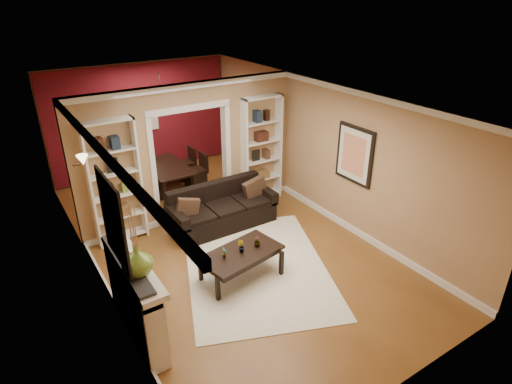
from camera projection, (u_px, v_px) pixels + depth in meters
floor at (222, 239)px, 8.02m from camera, size 8.00×8.00×0.00m
ceiling at (217, 96)px, 6.85m from camera, size 8.00×8.00×0.00m
wall_back at (141, 119)px, 10.46m from camera, size 8.00×0.00×8.00m
wall_front at (406, 301)px, 4.42m from camera, size 8.00×0.00×8.00m
wall_left at (86, 206)px, 6.33m from camera, size 0.00×8.00×8.00m
wall_right at (319, 149)px, 8.54m from camera, size 0.00×8.00×8.00m
partition_wall at (190, 153)px, 8.34m from camera, size 4.50×0.15×2.70m
red_back_panel at (142, 120)px, 10.45m from camera, size 4.44×0.04×2.64m
dining_window at (141, 112)px, 10.32m from camera, size 0.78×0.03×0.98m
area_rug at (256, 267)px, 7.22m from camera, size 3.28×3.79×0.01m
sofa at (223, 207)px, 8.32m from camera, size 2.08×0.90×0.81m
pillow_left at (188, 208)px, 7.86m from camera, size 0.42×0.19×0.40m
pillow_right at (255, 188)px, 8.57m from camera, size 0.47×0.15×0.47m
coffee_table at (241, 265)px, 6.87m from camera, size 1.40×0.91×0.49m
plant_left at (224, 253)px, 6.57m from camera, size 0.11×0.12×0.19m
plant_center at (241, 246)px, 6.72m from camera, size 0.13×0.14×0.20m
plant_right at (257, 241)px, 6.87m from camera, size 0.15×0.15×0.19m
bookshelf_left at (115, 183)px, 7.54m from camera, size 0.90×0.30×2.30m
bookshelf_right at (261, 150)px, 9.06m from camera, size 0.90×0.30×2.30m
fireplace at (137, 299)px, 5.61m from camera, size 0.32×1.70×1.16m
vase at (137, 260)px, 5.06m from camera, size 0.48×0.48×0.39m
mirror at (113, 221)px, 5.01m from camera, size 0.03×0.95×1.10m
wall_sconce at (79, 163)px, 6.59m from camera, size 0.18×0.18×0.22m
framed_art at (354, 155)px, 7.68m from camera, size 0.04×0.85×1.05m
dining_table at (169, 177)px, 9.95m from camera, size 1.57×0.88×0.55m
dining_chair_nw at (150, 179)px, 9.37m from camera, size 0.57×0.57×0.92m
dining_chair_ne at (195, 171)px, 9.93m from camera, size 0.48×0.48×0.83m
dining_chair_sw at (141, 173)px, 9.85m from camera, size 0.51×0.51×0.79m
dining_chair_se at (184, 163)px, 10.39m from camera, size 0.49×0.49×0.79m
chandelier at (158, 103)px, 9.18m from camera, size 0.50×0.50×0.30m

